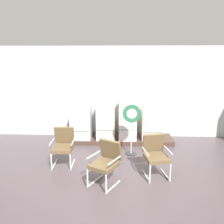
{
  "coord_description": "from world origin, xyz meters",
  "views": [
    {
      "loc": [
        0.13,
        -4.67,
        2.82
      ],
      "look_at": [
        -0.16,
        2.75,
        1.1
      ],
      "focal_mm": 37.62,
      "sensor_mm": 36.0,
      "label": 1
    }
  ],
  "objects_px": {
    "refrigerator_1": "(106,116)",
    "refrigerator_3": "(152,119)",
    "armchair_center": "(106,160)",
    "armchair_right": "(155,153)",
    "sign_stand": "(131,129)",
    "refrigerator_0": "(81,117)",
    "refrigerator_2": "(128,115)",
    "armchair_left": "(63,144)"
  },
  "relations": [
    {
      "from": "armchair_left",
      "to": "armchair_right",
      "type": "relative_size",
      "value": 1.0
    },
    {
      "from": "sign_stand",
      "to": "armchair_right",
      "type": "bearing_deg",
      "value": -66.41
    },
    {
      "from": "refrigerator_1",
      "to": "armchair_right",
      "type": "relative_size",
      "value": 1.47
    },
    {
      "from": "armchair_center",
      "to": "sign_stand",
      "type": "bearing_deg",
      "value": 69.06
    },
    {
      "from": "armchair_right",
      "to": "sign_stand",
      "type": "height_order",
      "value": "sign_stand"
    },
    {
      "from": "refrigerator_3",
      "to": "refrigerator_0",
      "type": "bearing_deg",
      "value": 179.88
    },
    {
      "from": "refrigerator_0",
      "to": "refrigerator_3",
      "type": "bearing_deg",
      "value": -0.12
    },
    {
      "from": "refrigerator_3",
      "to": "armchair_center",
      "type": "height_order",
      "value": "refrigerator_3"
    },
    {
      "from": "armchair_center",
      "to": "armchair_right",
      "type": "bearing_deg",
      "value": 21.24
    },
    {
      "from": "refrigerator_0",
      "to": "sign_stand",
      "type": "xyz_separation_m",
      "value": [
        1.65,
        -1.02,
        -0.06
      ]
    },
    {
      "from": "armchair_center",
      "to": "refrigerator_1",
      "type": "bearing_deg",
      "value": 93.78
    },
    {
      "from": "refrigerator_1",
      "to": "sign_stand",
      "type": "height_order",
      "value": "refrigerator_1"
    },
    {
      "from": "refrigerator_0",
      "to": "armchair_right",
      "type": "relative_size",
      "value": 1.39
    },
    {
      "from": "refrigerator_3",
      "to": "sign_stand",
      "type": "xyz_separation_m",
      "value": [
        -0.74,
        -1.02,
        -0.04
      ]
    },
    {
      "from": "refrigerator_1",
      "to": "armchair_left",
      "type": "xyz_separation_m",
      "value": [
        -1.03,
        -1.72,
        -0.36
      ]
    },
    {
      "from": "armchair_right",
      "to": "armchair_center",
      "type": "bearing_deg",
      "value": -158.76
    },
    {
      "from": "refrigerator_2",
      "to": "armchair_left",
      "type": "height_order",
      "value": "refrigerator_2"
    },
    {
      "from": "refrigerator_0",
      "to": "refrigerator_2",
      "type": "xyz_separation_m",
      "value": [
        1.56,
        0.01,
        0.09
      ]
    },
    {
      "from": "refrigerator_2",
      "to": "refrigerator_3",
      "type": "relative_size",
      "value": 1.14
    },
    {
      "from": "refrigerator_1",
      "to": "refrigerator_3",
      "type": "relative_size",
      "value": 1.09
    },
    {
      "from": "refrigerator_2",
      "to": "armchair_center",
      "type": "relative_size",
      "value": 1.54
    },
    {
      "from": "armchair_left",
      "to": "armchair_center",
      "type": "distance_m",
      "value": 1.55
    },
    {
      "from": "refrigerator_1",
      "to": "refrigerator_3",
      "type": "xyz_separation_m",
      "value": [
        1.56,
        0.0,
        -0.08
      ]
    },
    {
      "from": "refrigerator_1",
      "to": "refrigerator_2",
      "type": "relative_size",
      "value": 0.96
    },
    {
      "from": "refrigerator_0",
      "to": "refrigerator_3",
      "type": "relative_size",
      "value": 1.02
    },
    {
      "from": "refrigerator_0",
      "to": "armchair_center",
      "type": "distance_m",
      "value": 2.89
    },
    {
      "from": "armchair_center",
      "to": "sign_stand",
      "type": "xyz_separation_m",
      "value": [
        0.64,
        1.67,
        0.24
      ]
    },
    {
      "from": "sign_stand",
      "to": "armchair_center",
      "type": "bearing_deg",
      "value": -110.94
    },
    {
      "from": "refrigerator_1",
      "to": "armchair_right",
      "type": "bearing_deg",
      "value": -58.86
    },
    {
      "from": "refrigerator_1",
      "to": "sign_stand",
      "type": "bearing_deg",
      "value": -51.17
    },
    {
      "from": "refrigerator_0",
      "to": "sign_stand",
      "type": "bearing_deg",
      "value": -31.86
    },
    {
      "from": "sign_stand",
      "to": "refrigerator_3",
      "type": "bearing_deg",
      "value": 53.93
    },
    {
      "from": "refrigerator_0",
      "to": "armchair_center",
      "type": "xyz_separation_m",
      "value": [
        1.01,
        -2.69,
        -0.31
      ]
    },
    {
      "from": "refrigerator_1",
      "to": "sign_stand",
      "type": "relative_size",
      "value": 0.97
    },
    {
      "from": "refrigerator_2",
      "to": "refrigerator_3",
      "type": "distance_m",
      "value": 0.83
    },
    {
      "from": "refrigerator_0",
      "to": "armchair_left",
      "type": "xyz_separation_m",
      "value": [
        -0.2,
        -1.73,
        -0.31
      ]
    },
    {
      "from": "refrigerator_2",
      "to": "sign_stand",
      "type": "height_order",
      "value": "refrigerator_2"
    },
    {
      "from": "refrigerator_1",
      "to": "refrigerator_2",
      "type": "height_order",
      "value": "refrigerator_2"
    },
    {
      "from": "refrigerator_0",
      "to": "armchair_left",
      "type": "height_order",
      "value": "refrigerator_0"
    },
    {
      "from": "refrigerator_3",
      "to": "armchair_left",
      "type": "height_order",
      "value": "refrigerator_3"
    },
    {
      "from": "sign_stand",
      "to": "refrigerator_1",
      "type": "bearing_deg",
      "value": 128.83
    },
    {
      "from": "refrigerator_1",
      "to": "armchair_center",
      "type": "xyz_separation_m",
      "value": [
        0.18,
        -2.69,
        -0.36
      ]
    }
  ]
}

